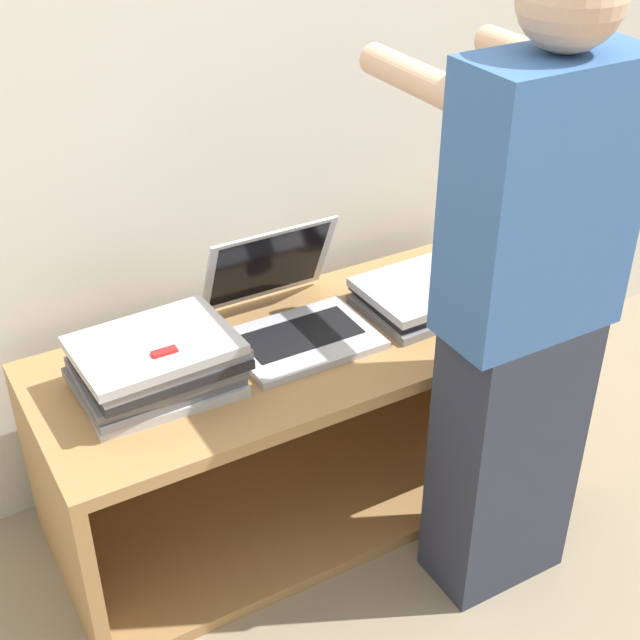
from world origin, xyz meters
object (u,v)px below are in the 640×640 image
at_px(laptop_open, 292,314).
at_px(laptop_stack_left, 157,364).
at_px(laptop_stack_right, 429,293).
at_px(person, 523,313).

height_order(laptop_open, laptop_stack_left, laptop_open).
relative_size(laptop_stack_left, laptop_stack_right, 1.01).
relative_size(laptop_stack_right, person, 0.24).
height_order(laptop_stack_left, laptop_stack_right, laptop_stack_left).
distance_m(laptop_open, person, 0.64).
bearing_deg(laptop_stack_left, person, -31.98).
height_order(laptop_open, laptop_stack_right, laptop_open).
relative_size(laptop_open, laptop_stack_right, 0.99).
height_order(laptop_stack_right, person, person).
xyz_separation_m(laptop_open, laptop_stack_left, (-0.40, -0.06, 0.02)).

